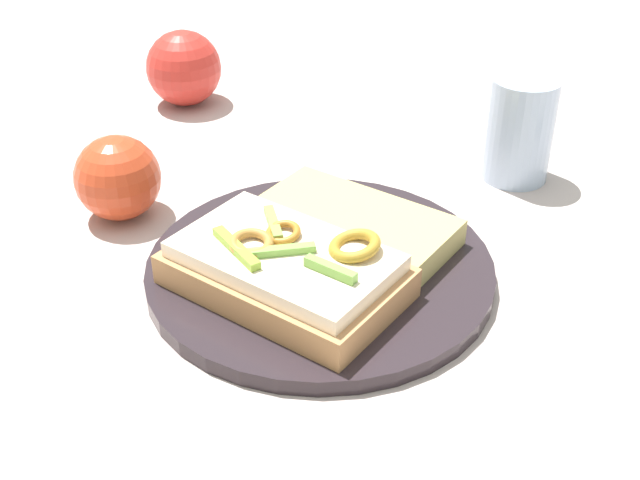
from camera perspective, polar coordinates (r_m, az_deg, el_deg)
ground_plane at (r=0.62m, az=0.00°, el=-2.52°), size 2.00×2.00×0.00m
plate at (r=0.62m, az=0.00°, el=-2.04°), size 0.26×0.26×0.01m
sandwich at (r=0.58m, az=-2.40°, el=-2.03°), size 0.13×0.18×0.05m
bread_slice_side at (r=0.64m, az=2.23°, el=0.97°), size 0.11×0.17×0.02m
apple_1 at (r=0.90m, az=-9.50°, el=11.77°), size 0.11×0.11×0.08m
apple_4 at (r=0.70m, az=-13.96°, el=4.24°), size 0.09×0.09×0.07m
drinking_glass at (r=0.76m, az=13.78°, el=7.54°), size 0.06×0.06×0.10m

